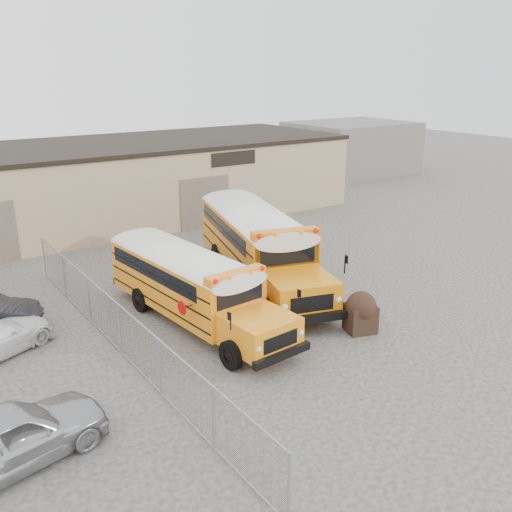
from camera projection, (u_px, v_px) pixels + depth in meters
ground at (320, 341)px, 19.67m from camera, size 120.00×120.00×0.00m
warehouse at (106, 182)px, 34.57m from camera, size 30.20×10.20×4.67m
chainlink_fence at (120, 329)px, 18.51m from camera, size 0.07×18.07×1.81m
distant_building_right at (351, 147)px, 50.65m from camera, size 10.00×8.00×4.40m
school_bus_left at (120, 245)px, 24.96m from camera, size 3.09×9.43×2.71m
school_bus_right at (219, 206)px, 30.72m from camera, size 5.57×11.25×3.20m
tarp_bundle at (361, 311)px, 20.18m from camera, size 1.22×1.16×1.50m
car_silver at (8, 437)px, 13.27m from camera, size 4.96×2.83×1.59m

